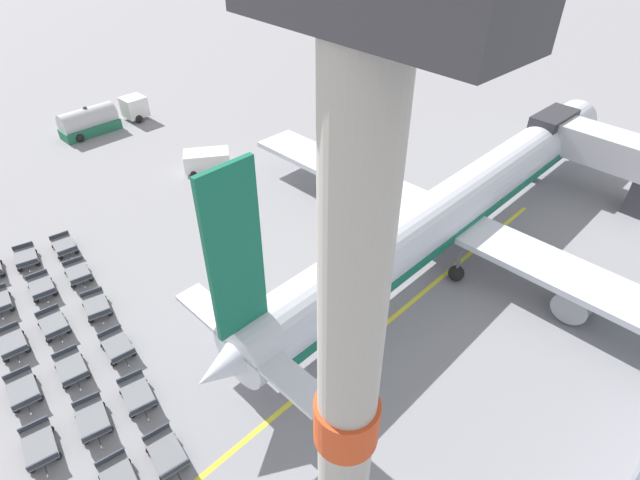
{
  "coord_description": "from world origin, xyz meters",
  "views": [
    {
      "loc": [
        28.86,
        -28.72,
        23.52
      ],
      "look_at": [
        7.94,
        -9.32,
        2.11
      ],
      "focal_mm": 28.0,
      "sensor_mm": 36.0,
      "label": 1
    }
  ],
  "objects_px": {
    "fuel_tanker_primary": "(99,119)",
    "baggage_dolly_row_mid_a_col_b": "(42,287)",
    "baggage_dolly_row_near_col_e": "(40,446)",
    "airplane": "(456,206)",
    "baggage_dolly_row_near_col_d": "(23,390)",
    "baggage_dolly_row_mid_b_col_d": "(117,346)",
    "baggage_dolly_row_mid_b_col_e": "(137,395)",
    "baggage_dolly_row_mid_b_col_f": "(167,453)",
    "baggage_dolly_row_mid_b_col_a": "(64,246)",
    "baggage_dolly_row_mid_a_col_d": "(71,368)",
    "baggage_dolly_row_mid_b_col_b": "(78,273)",
    "service_van": "(207,160)",
    "baggage_dolly_row_mid_a_col_c": "(53,324)",
    "baggage_dolly_row_near_col_c": "(12,343)",
    "baggage_dolly_row_mid_a_col_e": "(93,419)",
    "baggage_dolly_row_mid_b_col_c": "(96,306)",
    "baggage_dolly_row_mid_a_col_a": "(26,257)"
  },
  "relations": [
    {
      "from": "baggage_dolly_row_near_col_d",
      "to": "baggage_dolly_row_mid_a_col_d",
      "type": "bearing_deg",
      "value": 83.78
    },
    {
      "from": "baggage_dolly_row_mid_b_col_b",
      "to": "airplane",
      "type": "bearing_deg",
      "value": 56.21
    },
    {
      "from": "baggage_dolly_row_mid_b_col_a",
      "to": "baggage_dolly_row_mid_b_col_c",
      "type": "distance_m",
      "value": 8.01
    },
    {
      "from": "airplane",
      "to": "service_van",
      "type": "xyz_separation_m",
      "value": [
        -22.64,
        -7.52,
        -2.25
      ]
    },
    {
      "from": "airplane",
      "to": "baggage_dolly_row_mid_a_col_a",
      "type": "relative_size",
      "value": 14.17
    },
    {
      "from": "baggage_dolly_row_mid_a_col_c",
      "to": "baggage_dolly_row_mid_a_col_e",
      "type": "distance_m",
      "value": 8.36
    },
    {
      "from": "baggage_dolly_row_mid_b_col_d",
      "to": "baggage_dolly_row_mid_b_col_f",
      "type": "xyz_separation_m",
      "value": [
        8.15,
        -1.23,
        0.0
      ]
    },
    {
      "from": "baggage_dolly_row_mid_b_col_b",
      "to": "baggage_dolly_row_mid_b_col_d",
      "type": "height_order",
      "value": "same"
    },
    {
      "from": "baggage_dolly_row_near_col_d",
      "to": "baggage_dolly_row_mid_b_col_f",
      "type": "height_order",
      "value": "same"
    },
    {
      "from": "fuel_tanker_primary",
      "to": "baggage_dolly_row_mid_a_col_b",
      "type": "height_order",
      "value": "fuel_tanker_primary"
    },
    {
      "from": "baggage_dolly_row_near_col_d",
      "to": "baggage_dolly_row_mid_b_col_a",
      "type": "bearing_deg",
      "value": 150.45
    },
    {
      "from": "service_van",
      "to": "baggage_dolly_row_mid_b_col_b",
      "type": "distance_m",
      "value": 17.08
    },
    {
      "from": "fuel_tanker_primary",
      "to": "baggage_dolly_row_mid_a_col_a",
      "type": "relative_size",
      "value": 3.0
    },
    {
      "from": "airplane",
      "to": "service_van",
      "type": "height_order",
      "value": "airplane"
    },
    {
      "from": "service_van",
      "to": "baggage_dolly_row_mid_b_col_a",
      "type": "distance_m",
      "value": 15.36
    },
    {
      "from": "service_van",
      "to": "baggage_dolly_row_mid_b_col_f",
      "type": "bearing_deg",
      "value": -36.48
    },
    {
      "from": "baggage_dolly_row_mid_a_col_a",
      "to": "baggage_dolly_row_mid_b_col_a",
      "type": "distance_m",
      "value": 2.65
    },
    {
      "from": "baggage_dolly_row_mid_a_col_b",
      "to": "baggage_dolly_row_mid_b_col_c",
      "type": "xyz_separation_m",
      "value": [
        4.34,
        1.99,
        0.0
      ]
    },
    {
      "from": "baggage_dolly_row_mid_a_col_a",
      "to": "baggage_dolly_row_mid_a_col_e",
      "type": "xyz_separation_m",
      "value": [
        16.53,
        -1.94,
        0.0
      ]
    },
    {
      "from": "baggage_dolly_row_near_col_d",
      "to": "airplane",
      "type": "bearing_deg",
      "value": 75.46
    },
    {
      "from": "baggage_dolly_row_mid_a_col_c",
      "to": "baggage_dolly_row_mid_b_col_b",
      "type": "distance_m",
      "value": 4.96
    },
    {
      "from": "baggage_dolly_row_near_col_e",
      "to": "baggage_dolly_row_mid_a_col_a",
      "type": "height_order",
      "value": "same"
    },
    {
      "from": "baggage_dolly_row_mid_a_col_d",
      "to": "baggage_dolly_row_mid_a_col_a",
      "type": "bearing_deg",
      "value": 173.29
    },
    {
      "from": "service_van",
      "to": "baggage_dolly_row_mid_a_col_c",
      "type": "bearing_deg",
      "value": -58.88
    },
    {
      "from": "fuel_tanker_primary",
      "to": "baggage_dolly_row_mid_b_col_e",
      "type": "xyz_separation_m",
      "value": [
        35.45,
        -13.32,
        -0.85
      ]
    },
    {
      "from": "baggage_dolly_row_mid_a_col_c",
      "to": "fuel_tanker_primary",
      "type": "bearing_deg",
      "value": 151.29
    },
    {
      "from": "baggage_dolly_row_mid_a_col_e",
      "to": "baggage_dolly_row_mid_b_col_c",
      "type": "height_order",
      "value": "same"
    },
    {
      "from": "baggage_dolly_row_near_col_c",
      "to": "baggage_dolly_row_mid_b_col_e",
      "type": "height_order",
      "value": "same"
    },
    {
      "from": "baggage_dolly_row_near_col_e",
      "to": "baggage_dolly_row_mid_a_col_b",
      "type": "bearing_deg",
      "value": 160.86
    },
    {
      "from": "fuel_tanker_primary",
      "to": "baggage_dolly_row_mid_a_col_d",
      "type": "distance_m",
      "value": 34.72
    },
    {
      "from": "baggage_dolly_row_mid_b_col_e",
      "to": "baggage_dolly_row_mid_b_col_f",
      "type": "relative_size",
      "value": 1.0
    },
    {
      "from": "baggage_dolly_row_near_col_c",
      "to": "baggage_dolly_row_near_col_e",
      "type": "relative_size",
      "value": 0.99
    },
    {
      "from": "baggage_dolly_row_mid_b_col_e",
      "to": "baggage_dolly_row_mid_b_col_f",
      "type": "height_order",
      "value": "same"
    },
    {
      "from": "baggage_dolly_row_mid_a_col_e",
      "to": "baggage_dolly_row_mid_b_col_a",
      "type": "bearing_deg",
      "value": 164.18
    },
    {
      "from": "baggage_dolly_row_mid_a_col_b",
      "to": "baggage_dolly_row_mid_b_col_e",
      "type": "bearing_deg",
      "value": 3.51
    },
    {
      "from": "baggage_dolly_row_mid_a_col_e",
      "to": "baggage_dolly_row_mid_a_col_c",
      "type": "bearing_deg",
      "value": 173.33
    },
    {
      "from": "baggage_dolly_row_near_col_e",
      "to": "airplane",
      "type": "bearing_deg",
      "value": 83.24
    },
    {
      "from": "baggage_dolly_row_mid_b_col_b",
      "to": "baggage_dolly_row_mid_b_col_f",
      "type": "height_order",
      "value": "same"
    },
    {
      "from": "baggage_dolly_row_mid_a_col_b",
      "to": "baggage_dolly_row_mid_b_col_b",
      "type": "bearing_deg",
      "value": 84.87
    },
    {
      "from": "baggage_dolly_row_mid_b_col_b",
      "to": "baggage_dolly_row_mid_b_col_e",
      "type": "height_order",
      "value": "same"
    },
    {
      "from": "service_van",
      "to": "baggage_dolly_row_mid_b_col_b",
      "type": "height_order",
      "value": "service_van"
    },
    {
      "from": "airplane",
      "to": "baggage_dolly_row_mid_b_col_f",
      "type": "bearing_deg",
      "value": -87.4
    },
    {
      "from": "baggage_dolly_row_mid_a_col_d",
      "to": "baggage_dolly_row_mid_b_col_d",
      "type": "bearing_deg",
      "value": 84.51
    },
    {
      "from": "baggage_dolly_row_near_col_e",
      "to": "baggage_dolly_row_mid_a_col_c",
      "type": "relative_size",
      "value": 1.01
    },
    {
      "from": "baggage_dolly_row_near_col_d",
      "to": "baggage_dolly_row_mid_b_col_b",
      "type": "relative_size",
      "value": 1.0
    },
    {
      "from": "baggage_dolly_row_mid_a_col_a",
      "to": "baggage_dolly_row_mid_a_col_c",
      "type": "height_order",
      "value": "same"
    },
    {
      "from": "baggage_dolly_row_near_col_d",
      "to": "baggage_dolly_row_mid_b_col_d",
      "type": "relative_size",
      "value": 1.0
    },
    {
      "from": "fuel_tanker_primary",
      "to": "service_van",
      "type": "relative_size",
      "value": 2.07
    },
    {
      "from": "fuel_tanker_primary",
      "to": "baggage_dolly_row_mid_a_col_c",
      "type": "xyz_separation_m",
      "value": [
        26.97,
        -14.77,
        -0.85
      ]
    },
    {
      "from": "fuel_tanker_primary",
      "to": "baggage_dolly_row_near_col_d",
      "type": "distance_m",
      "value": 35.67
    }
  ]
}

